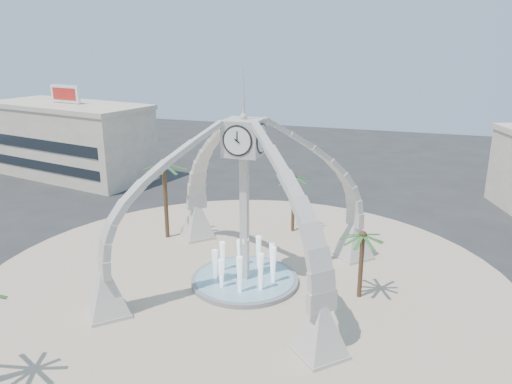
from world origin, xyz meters
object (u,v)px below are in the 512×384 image
(fountain, at_px, (245,279))
(palm_north, at_px, (294,178))
(palm_east, at_px, (363,236))
(clock_tower, at_px, (244,201))
(palm_west, at_px, (164,165))

(fountain, height_order, palm_north, palm_north)
(palm_east, relative_size, palm_north, 0.89)
(clock_tower, bearing_deg, palm_north, 85.89)
(fountain, distance_m, palm_north, 12.42)
(clock_tower, height_order, palm_east, clock_tower)
(fountain, height_order, palm_west, palm_west)
(palm_north, bearing_deg, clock_tower, -94.11)
(clock_tower, xyz_separation_m, fountain, (0.00, 0.00, -6.20))
(palm_east, bearing_deg, palm_west, 162.44)
(palm_east, distance_m, palm_north, 13.25)
(palm_west, xyz_separation_m, palm_north, (10.54, 5.12, -1.57))
(fountain, relative_size, palm_east, 1.49)
(fountain, bearing_deg, clock_tower, -90.00)
(palm_west, bearing_deg, palm_north, 25.91)
(clock_tower, height_order, fountain, clock_tower)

